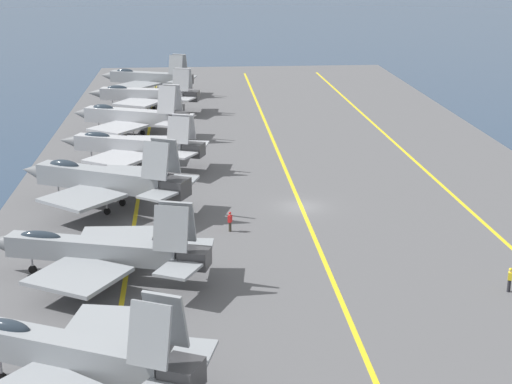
# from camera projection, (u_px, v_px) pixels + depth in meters

# --- Properties ---
(ground_plane) EXTENTS (2000.00, 2000.00, 0.00)m
(ground_plane) POSITION_uv_depth(u_px,v_px,m) (301.00, 211.00, 71.55)
(ground_plane) COLOR navy
(carrier_deck) EXTENTS (172.88, 54.32, 0.40)m
(carrier_deck) POSITION_uv_depth(u_px,v_px,m) (301.00, 209.00, 71.49)
(carrier_deck) COLOR #565659
(carrier_deck) RESTS_ON ground
(deck_stripe_foul_line) EXTENTS (155.57, 3.29, 0.01)m
(deck_stripe_foul_line) POSITION_uv_depth(u_px,v_px,m) (461.00, 202.00, 72.57)
(deck_stripe_foul_line) COLOR yellow
(deck_stripe_foul_line) RESTS_ON carrier_deck
(deck_stripe_centerline) EXTENTS (155.59, 0.36, 0.01)m
(deck_stripe_centerline) POSITION_uv_depth(u_px,v_px,m) (301.00, 207.00, 71.43)
(deck_stripe_centerline) COLOR yellow
(deck_stripe_centerline) RESTS_ON carrier_deck
(deck_stripe_edge_line) EXTENTS (155.58, 2.51, 0.01)m
(deck_stripe_edge_line) POSITION_uv_depth(u_px,v_px,m) (136.00, 211.00, 70.28)
(deck_stripe_edge_line) COLOR yellow
(deck_stripe_edge_line) RESTS_ON carrier_deck
(parked_jet_second) EXTENTS (13.88, 15.24, 6.65)m
(parked_jet_second) POSITION_uv_depth(u_px,v_px,m) (71.00, 354.00, 40.41)
(parked_jet_second) COLOR gray
(parked_jet_second) RESTS_ON carrier_deck
(parked_jet_third) EXTENTS (12.95, 17.10, 6.08)m
(parked_jet_third) POSITION_uv_depth(u_px,v_px,m) (99.00, 250.00, 55.27)
(parked_jet_third) COLOR gray
(parked_jet_third) RESTS_ON carrier_deck
(parked_jet_fourth) EXTENTS (13.85, 16.83, 6.94)m
(parked_jet_fourth) POSITION_uv_depth(u_px,v_px,m) (104.00, 179.00, 69.95)
(parked_jet_fourth) COLOR gray
(parked_jet_fourth) RESTS_ON carrier_deck
(parked_jet_fifth) EXTENTS (13.43, 16.54, 6.05)m
(parked_jet_fifth) POSITION_uv_depth(u_px,v_px,m) (133.00, 146.00, 83.13)
(parked_jet_fifth) COLOR #A8AAAF
(parked_jet_fifth) RESTS_ON carrier_deck
(parked_jet_sixth) EXTENTS (13.73, 15.59, 6.76)m
(parked_jet_sixth) POSITION_uv_depth(u_px,v_px,m) (132.00, 117.00, 96.62)
(parked_jet_sixth) COLOR #A8AAAF
(parked_jet_sixth) RESTS_ON carrier_deck
(parked_jet_seventh) EXTENTS (12.63, 16.42, 6.34)m
(parked_jet_seventh) POSITION_uv_depth(u_px,v_px,m) (145.00, 95.00, 111.01)
(parked_jet_seventh) COLOR #A8AAAF
(parked_jet_seventh) RESTS_ON carrier_deck
(parked_jet_eighth) EXTENTS (13.52, 15.74, 6.53)m
(parked_jet_eighth) POSITION_uv_depth(u_px,v_px,m) (148.00, 78.00, 124.21)
(parked_jet_eighth) COLOR gray
(parked_jet_eighth) RESTS_ON carrier_deck
(crew_yellow_vest) EXTENTS (0.45, 0.39, 1.77)m
(crew_yellow_vest) POSITION_uv_depth(u_px,v_px,m) (510.00, 279.00, 53.64)
(crew_yellow_vest) COLOR #232328
(crew_yellow_vest) RESTS_ON carrier_deck
(crew_red_vest) EXTENTS (0.46, 0.41, 1.72)m
(crew_red_vest) POSITION_uv_depth(u_px,v_px,m) (230.00, 221.00, 65.00)
(crew_red_vest) COLOR #383328
(crew_red_vest) RESTS_ON carrier_deck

